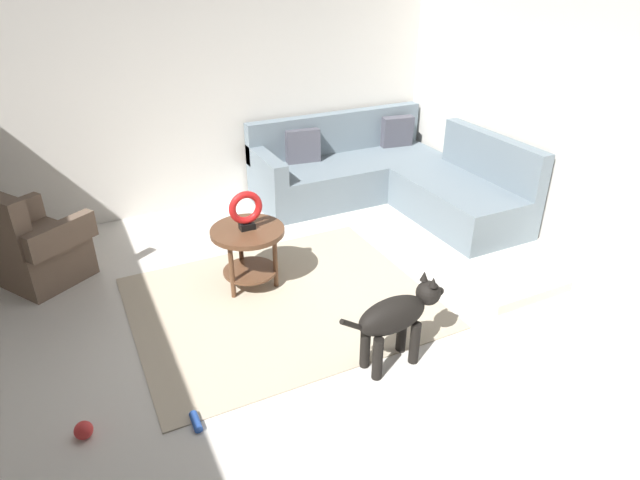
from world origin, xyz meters
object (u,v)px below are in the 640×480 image
object	(u,v)px
armchair	(34,248)
dog_bed_mat	(509,281)
sectional_couch	(387,178)
dog_toy_rope	(196,422)
side_table	(248,242)
torus_sculpture	(246,210)
dog	(397,317)
dog_toy_ball	(84,430)

from	to	relation	value
armchair	dog_bed_mat	size ratio (longest dim) A/B	1.25
sectional_couch	dog_bed_mat	world-z (taller)	sectional_couch
dog_toy_rope	side_table	bearing A→B (deg)	57.88
torus_sculpture	dog	bearing A→B (deg)	-67.64
dog_bed_mat	dog	world-z (taller)	dog
dog	torus_sculpture	bearing A→B (deg)	-162.55
armchair	side_table	size ratio (longest dim) A/B	1.66
sectional_couch	side_table	size ratio (longest dim) A/B	3.75
armchair	dog	xyz separation A→B (m)	(2.14, -2.22, 0.05)
side_table	dog_bed_mat	size ratio (longest dim) A/B	0.75
torus_sculpture	dog_bed_mat	bearing A→B (deg)	-26.22
torus_sculpture	side_table	bearing A→B (deg)	180.00
side_table	dog_toy_ball	world-z (taller)	side_table
dog_toy_rope	sectional_couch	bearing A→B (deg)	39.32
armchair	dog_bed_mat	xyz separation A→B (m)	(3.54, -1.84, -0.28)
armchair	side_table	distance (m)	1.81
side_table	dog_toy_rope	bearing A→B (deg)	-122.12
dog	dog_toy_ball	distance (m)	2.02
armchair	torus_sculpture	distance (m)	1.85
sectional_couch	dog	distance (m)	2.72
side_table	dog_bed_mat	world-z (taller)	side_table
side_table	dog_toy_ball	distance (m)	1.85
armchair	side_table	xyz separation A→B (m)	(1.58, -0.87, 0.09)
armchair	dog_toy_rope	bearing A→B (deg)	-13.79
dog_bed_mat	armchair	bearing A→B (deg)	152.59
dog	dog_toy_rope	distance (m)	1.42
torus_sculpture	sectional_couch	bearing A→B (deg)	26.37
armchair	torus_sculpture	world-z (taller)	armchair
sectional_couch	torus_sculpture	bearing A→B (deg)	-153.63
dog_toy_ball	torus_sculpture	bearing A→B (deg)	37.95
sectional_couch	dog_toy_rope	distance (m)	3.62
armchair	dog_bed_mat	world-z (taller)	armchair
sectional_couch	armchair	xyz separation A→B (m)	(-3.55, -0.10, 0.03)
dog_toy_ball	dog_bed_mat	bearing A→B (deg)	2.48
dog	dog_toy_ball	world-z (taller)	dog
armchair	dog_toy_rope	xyz separation A→B (m)	(0.76, -2.18, -0.30)
dog	dog_bed_mat	bearing A→B (deg)	100.34
side_table	dog_toy_rope	size ratio (longest dim) A/B	4.14
side_table	dog_bed_mat	distance (m)	2.22
sectional_couch	armchair	distance (m)	3.55
side_table	torus_sculpture	size ratio (longest dim) A/B	1.84
torus_sculpture	dog_toy_ball	size ratio (longest dim) A/B	3.03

